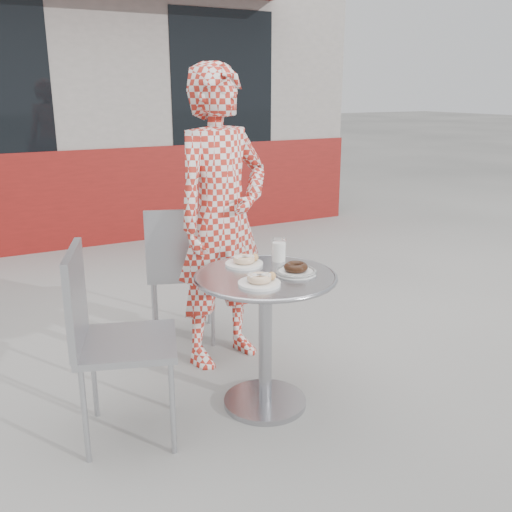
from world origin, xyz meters
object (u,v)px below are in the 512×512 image
chair_far (183,297)px  plate_checker (296,270)px  chair_left (127,380)px  plate_far (245,261)px  plate_near (260,280)px  seated_person (222,219)px  bistro_table (265,308)px  milk_cup (279,251)px

chair_far → plate_checker: chair_far is taller
chair_left → plate_far: size_ratio=4.73×
plate_far → plate_near: bearing=-103.8°
chair_far → seated_person: 0.71m
bistro_table → chair_far: chair_far is taller
plate_near → milk_cup: (0.27, 0.29, 0.04)m
seated_person → plate_checker: bearing=-96.6°
chair_far → milk_cup: (0.24, -0.82, 0.49)m
bistro_table → chair_far: 1.03m
chair_far → plate_near: 1.20m
plate_far → plate_near: size_ratio=0.98×
chair_left → plate_far: 0.82m
chair_left → plate_checker: bearing=-79.9°
plate_checker → milk_cup: 0.23m
chair_far → bistro_table: bearing=113.5°
chair_far → milk_cup: bearing=125.9°
plate_far → milk_cup: size_ratio=1.61×
plate_checker → seated_person: bearing=97.8°
seated_person → plate_far: bearing=-113.5°
chair_left → plate_checker: chair_left is taller
plate_far → milk_cup: (0.19, -0.02, 0.04)m
plate_far → plate_checker: 0.29m
bistro_table → plate_checker: bearing=-20.0°
chair_left → seated_person: size_ratio=0.53×
chair_left → plate_near: size_ratio=4.64×
seated_person → plate_checker: (0.09, -0.66, -0.14)m
bistro_table → chair_left: bearing=174.3°
bistro_table → seated_person: 0.70m
plate_checker → chair_far: bearing=101.2°
plate_checker → plate_far: bearing=123.3°
plate_near → milk_cup: size_ratio=1.65×
chair_far → seated_person: bearing=126.5°
bistro_table → chair_left: chair_left is taller
chair_left → chair_far: bearing=-15.9°
chair_left → plate_near: (0.60, -0.18, 0.45)m
bistro_table → plate_far: 0.27m
bistro_table → seated_person: (0.05, 0.61, 0.33)m
chair_far → plate_checker: bearing=120.8°
chair_left → milk_cup: chair_left is taller
seated_person → plate_near: seated_person is taller
bistro_table → plate_checker: (0.14, -0.05, 0.19)m
bistro_table → seated_person: seated_person is taller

